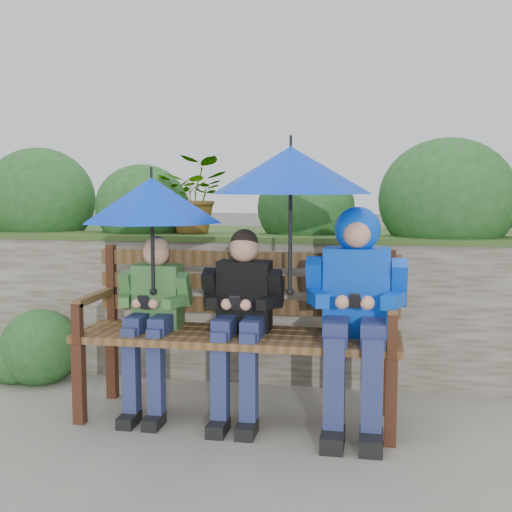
% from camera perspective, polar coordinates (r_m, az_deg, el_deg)
% --- Properties ---
extents(ground, '(60.00, 60.00, 0.00)m').
position_cam_1_polar(ground, '(4.06, -0.27, -13.61)').
color(ground, slate).
rests_on(ground, ground).
extents(garden_backdrop, '(8.00, 2.87, 1.80)m').
position_cam_1_polar(garden_backdrop, '(5.45, 2.81, -1.73)').
color(garden_backdrop, brown).
rests_on(garden_backdrop, ground).
extents(park_bench, '(1.90, 0.56, 1.00)m').
position_cam_1_polar(park_bench, '(3.86, -1.44, -5.86)').
color(park_bench, '#3F2114').
rests_on(park_bench, ground).
extents(boy_left, '(0.43, 0.49, 1.08)m').
position_cam_1_polar(boy_left, '(3.91, -9.14, -4.94)').
color(boy_left, '#4D813A').
rests_on(boy_left, ground).
extents(boy_middle, '(0.47, 0.54, 1.13)m').
position_cam_1_polar(boy_middle, '(3.75, -1.31, -5.00)').
color(boy_middle, black).
rests_on(boy_middle, ground).
extents(boy_right, '(0.56, 0.68, 1.26)m').
position_cam_1_polar(boy_right, '(3.66, 8.87, -3.70)').
color(boy_right, '#0130D0').
rests_on(boy_right, ground).
extents(umbrella_left, '(0.84, 0.84, 0.75)m').
position_cam_1_polar(umbrella_left, '(3.80, -9.26, 4.92)').
color(umbrella_left, '#0034DB').
rests_on(umbrella_left, ground).
extents(umbrella_right, '(0.91, 0.91, 0.90)m').
position_cam_1_polar(umbrella_right, '(3.63, 3.10, 7.62)').
color(umbrella_right, '#0034DB').
rests_on(umbrella_right, ground).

